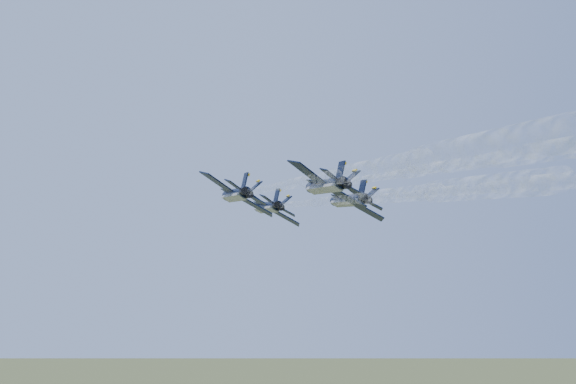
{
  "coord_description": "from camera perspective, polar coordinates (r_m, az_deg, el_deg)",
  "views": [
    {
      "loc": [
        -14.44,
        -99.91,
        93.67
      ],
      "look_at": [
        -0.27,
        2.16,
        107.72
      ],
      "focal_mm": 45.0,
      "sensor_mm": 36.0,
      "label": 1
    }
  ],
  "objects": [
    {
      "name": "jet_right",
      "position": [
        105.53,
        4.77,
        -0.65
      ],
      "size": [
        10.37,
        15.34,
        5.79
      ],
      "rotation": [
        0.0,
        0.52,
        0.18
      ],
      "color": "black"
    },
    {
      "name": "jet_left",
      "position": [
        99.2,
        -4.17,
        -0.2
      ],
      "size": [
        10.37,
        15.34,
        5.79
      ],
      "rotation": [
        0.0,
        0.52,
        0.18
      ],
      "color": "black"
    },
    {
      "name": "smoke_trail_left",
      "position": [
        53.52,
        8.67,
        6.44
      ],
      "size": [
        13.28,
        64.65,
        2.57
      ],
      "rotation": [
        0.0,
        0.52,
        0.18
      ],
      "color": "white"
    },
    {
      "name": "jet_slot",
      "position": [
        90.71,
        2.95,
        0.5
      ],
      "size": [
        10.37,
        15.34,
        5.79
      ],
      "rotation": [
        0.0,
        0.52,
        0.18
      ],
      "color": "black"
    },
    {
      "name": "smoke_trail_lead",
      "position": [
        68.5,
        10.06,
        3.34
      ],
      "size": [
        13.28,
        64.65,
        2.57
      ],
      "rotation": [
        0.0,
        0.52,
        0.18
      ],
      "color": "white"
    },
    {
      "name": "jet_lead",
      "position": [
        113.76,
        -1.65,
        -1.19
      ],
      "size": [
        10.37,
        15.34,
        5.79
      ],
      "rotation": [
        0.0,
        0.52,
        0.18
      ],
      "color": "black"
    }
  ]
}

